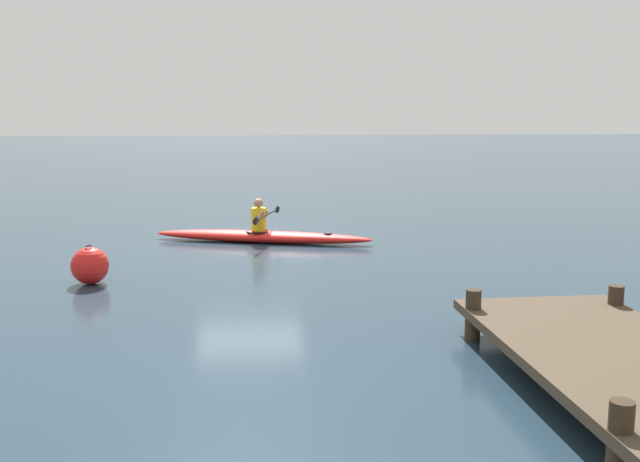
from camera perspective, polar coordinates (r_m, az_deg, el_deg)
The scene contains 4 objects.
ground_plane at distance 17.02m, azimuth -5.63°, elevation -0.67°, with size 160.00×160.00×0.00m, color #233847.
kayak at distance 16.60m, azimuth -4.57°, elevation -0.43°, with size 5.05×2.14×0.27m.
kayaker at distance 16.54m, azimuth -4.78°, elevation 1.12°, with size 0.73×2.21×0.74m.
mooring_buoy_channel_marker at distance 13.12m, azimuth -17.68°, elevation -2.62°, with size 0.64×0.64×0.69m.
Camera 1 is at (0.21, 16.76, 2.93)m, focal length 40.62 mm.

